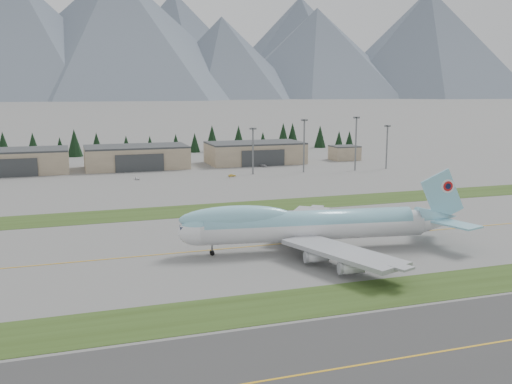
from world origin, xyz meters
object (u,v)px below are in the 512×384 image
object	(u,v)px
hangar_left	(13,161)
service_vehicle_b	(232,177)
hangar_right	(255,153)
hangar_center	(136,157)
service_vehicle_c	(264,167)
service_vehicle_a	(137,180)
boeing_747_freighter	(310,225)

from	to	relation	value
hangar_left	service_vehicle_b	bearing A→B (deg)	-24.07
hangar_left	service_vehicle_b	world-z (taller)	hangar_left
hangar_right	hangar_center	bearing A→B (deg)	180.00
hangar_right	service_vehicle_c	xyz separation A→B (m)	(-0.51, -15.40, -5.39)
hangar_left	hangar_right	world-z (taller)	same
hangar_center	service_vehicle_a	bearing A→B (deg)	-96.29
boeing_747_freighter	hangar_center	bearing A→B (deg)	105.95
hangar_left	service_vehicle_c	size ratio (longest dim) A/B	11.24
service_vehicle_b	service_vehicle_c	world-z (taller)	service_vehicle_c
boeing_747_freighter	hangar_right	distance (m)	161.41
service_vehicle_a	service_vehicle_b	world-z (taller)	service_vehicle_a
service_vehicle_a	service_vehicle_b	bearing A→B (deg)	-23.55
boeing_747_freighter	hangar_right	world-z (taller)	boeing_747_freighter
hangar_left	service_vehicle_c	world-z (taller)	hangar_left
service_vehicle_c	hangar_right	bearing A→B (deg)	72.12
service_vehicle_a	hangar_center	bearing A→B (deg)	65.90
service_vehicle_b	hangar_right	bearing A→B (deg)	-38.42
hangar_center	hangar_right	distance (m)	60.00
boeing_747_freighter	hangar_right	size ratio (longest dim) A/B	1.48
service_vehicle_a	hangar_right	bearing A→B (deg)	12.00
hangar_left	service_vehicle_a	xyz separation A→B (m)	(50.96, -36.70, -5.39)
hangar_left	hangar_center	bearing A→B (deg)	0.00
service_vehicle_c	hangar_left	bearing A→B (deg)	156.36
hangar_left	service_vehicle_a	size ratio (longest dim) A/B	15.36
boeing_747_freighter	hangar_center	world-z (taller)	boeing_747_freighter
service_vehicle_a	service_vehicle_c	size ratio (longest dim) A/B	0.73
hangar_right	service_vehicle_b	bearing A→B (deg)	-120.27
boeing_747_freighter	hangar_left	size ratio (longest dim) A/B	1.48
service_vehicle_c	service_vehicle_a	bearing A→B (deg)	-177.44
hangar_center	hangar_right	bearing A→B (deg)	0.00
service_vehicle_b	service_vehicle_c	xyz separation A→B (m)	(23.27, 25.35, 0.00)
boeing_747_freighter	service_vehicle_b	size ratio (longest dim) A/B	22.12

